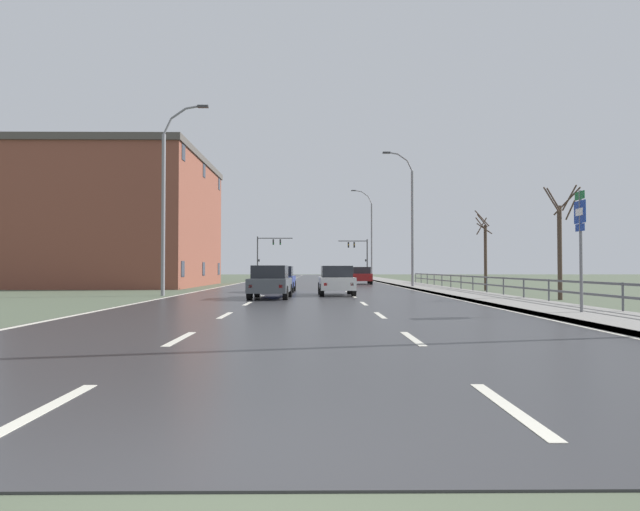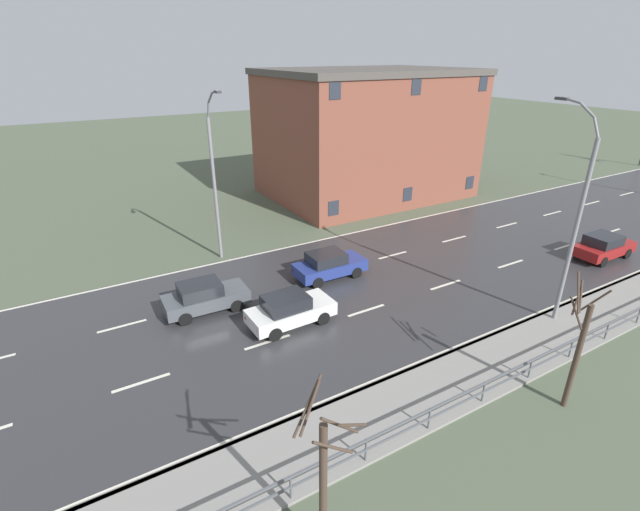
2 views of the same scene
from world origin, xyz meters
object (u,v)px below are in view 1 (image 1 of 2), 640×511
object	(u,v)px
highway_sign	(580,235)
car_far_left	(336,280)
street_lamp_left_bank	(166,202)
street_lamp_midground	(411,221)
traffic_signal_left	(266,250)
traffic_signal_right	(360,252)
brick_building	(130,221)
street_lamp_distant	(370,236)
car_near_right	(280,279)
car_far_right	(361,275)
car_near_left	(270,282)

from	to	relation	value
highway_sign	car_far_left	bearing A→B (deg)	119.01
street_lamp_left_bank	car_far_left	bearing A→B (deg)	1.56
street_lamp_midground	highway_sign	bearing A→B (deg)	-87.74
highway_sign	traffic_signal_left	size ratio (longest dim) A/B	0.63
traffic_signal_right	brick_building	world-z (taller)	brick_building
brick_building	street_lamp_distant	bearing A→B (deg)	47.16
traffic_signal_left	car_near_right	bearing A→B (deg)	-83.82
street_lamp_left_bank	car_far_left	world-z (taller)	street_lamp_left_bank
street_lamp_distant	car_far_left	xyz separation A→B (m)	(-5.93, -39.78, -4.78)
brick_building	car_near_right	bearing A→B (deg)	-41.78
street_lamp_left_bank	car_far_left	size ratio (longest dim) A/B	2.44
car_far_left	car_far_right	bearing A→B (deg)	80.02
street_lamp_left_bank	car_far_right	size ratio (longest dim) A/B	2.45
street_lamp_left_bank	traffic_signal_left	xyz separation A→B (m)	(0.80, 49.47, -0.78)
street_lamp_distant	highway_sign	xyz separation A→B (m)	(0.96, -52.20, -3.16)
traffic_signal_right	brick_building	bearing A→B (deg)	-123.29
highway_sign	brick_building	world-z (taller)	brick_building
traffic_signal_left	car_near_left	distance (m)	52.64
car_far_right	car_far_left	world-z (taller)	same
street_lamp_midground	car_near_right	distance (m)	12.33
highway_sign	car_near_left	distance (m)	13.87
highway_sign	traffic_signal_left	bearing A→B (deg)	103.71
street_lamp_midground	traffic_signal_left	distance (m)	40.57
car_near_right	car_far_left	bearing A→B (deg)	-51.17
street_lamp_midground	car_far_left	size ratio (longest dim) A/B	2.45
street_lamp_midground	car_near_right	world-z (taller)	street_lamp_midground
street_lamp_distant	traffic_signal_right	size ratio (longest dim) A/B	2.03
highway_sign	car_far_left	xyz separation A→B (m)	(-6.89, 12.42, -1.62)
car_near_left	car_near_right	xyz separation A→B (m)	(-0.04, 7.23, 0.00)
street_lamp_midground	brick_building	bearing A→B (deg)	168.30
street_lamp_distant	car_far_right	xyz separation A→B (m)	(-2.87, -19.48, -4.78)
street_lamp_midground	highway_sign	xyz separation A→B (m)	(0.93, -23.61, -2.55)
car_far_right	car_near_right	xyz separation A→B (m)	(-6.33, -16.15, 0.00)
car_near_right	car_near_left	bearing A→B (deg)	-89.08
car_far_right	brick_building	bearing A→B (deg)	-166.05
car_far_left	street_lamp_distant	bearing A→B (deg)	80.12
traffic_signal_left	brick_building	xyz separation A→B (m)	(-8.16, -33.42, 1.13)
street_lamp_midground	highway_sign	world-z (taller)	street_lamp_midground
street_lamp_left_bank	traffic_signal_left	bearing A→B (deg)	89.08
street_lamp_distant	car_near_left	size ratio (longest dim) A/B	2.76
highway_sign	car_far_right	xyz separation A→B (m)	(-3.83, 32.72, -1.62)
car_near_left	car_far_right	bearing A→B (deg)	76.46
car_far_left	car_near_right	size ratio (longest dim) A/B	1.01
street_lamp_midground	street_lamp_distant	distance (m)	28.60
street_lamp_left_bank	traffic_signal_right	distance (m)	51.11
street_lamp_midground	car_near_right	size ratio (longest dim) A/B	2.46
car_far_left	brick_building	size ratio (longest dim) A/B	0.25
traffic_signal_right	car_far_right	distance (m)	28.76
traffic_signal_left	car_near_right	world-z (taller)	traffic_signal_left
car_near_left	brick_building	distance (m)	23.40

